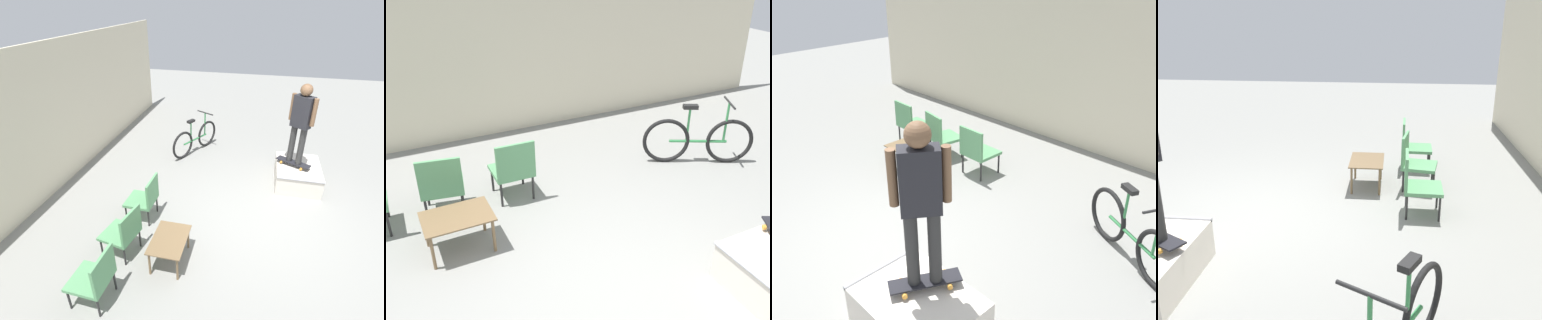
% 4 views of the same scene
% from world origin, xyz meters
% --- Properties ---
extents(ground_plane, '(24.00, 24.00, 0.00)m').
position_xyz_m(ground_plane, '(0.00, 0.00, 0.00)').
color(ground_plane, gray).
extents(coffee_table, '(0.77, 0.53, 0.45)m').
position_xyz_m(coffee_table, '(-1.33, 1.43, 0.39)').
color(coffee_table, brown).
rests_on(coffee_table, ground_plane).
extents(patio_chair_left, '(0.54, 0.54, 0.88)m').
position_xyz_m(patio_chair_left, '(-2.24, 2.17, 0.47)').
color(patio_chair_left, black).
rests_on(patio_chair_left, ground_plane).
extents(patio_chair_center, '(0.60, 0.60, 0.88)m').
position_xyz_m(patio_chair_center, '(-1.34, 2.18, 0.47)').
color(patio_chair_center, black).
rests_on(patio_chair_center, ground_plane).
extents(patio_chair_right, '(0.53, 0.53, 0.88)m').
position_xyz_m(patio_chair_right, '(-0.42, 2.17, 0.47)').
color(patio_chair_right, black).
rests_on(patio_chair_right, ground_plane).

